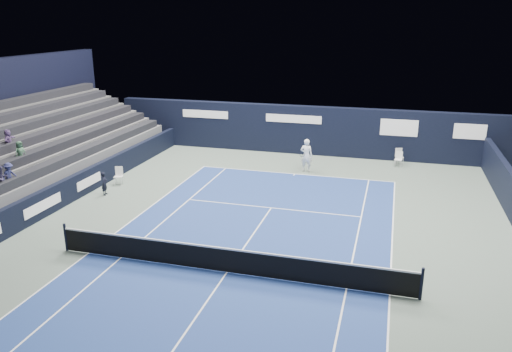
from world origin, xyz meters
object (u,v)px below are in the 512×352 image
Objects in this scene: tennis_net at (227,259)px; line_judge_chair at (119,174)px; folding_chair_back_a at (399,158)px; folding_chair_back_b at (399,155)px; tennis_player at (306,155)px.

line_judge_chair is at bearing 138.46° from tennis_net.
folding_chair_back_a is 0.07× the size of tennis_net.
tennis_net reaches higher than folding_chair_back_b.
tennis_net is (-5.64, -15.67, -0.03)m from folding_chair_back_b.
line_judge_chair is (-14.27, -7.42, 0.02)m from folding_chair_back_a.
folding_chair_back_b is 1.01× the size of line_judge_chair.
folding_chair_back_b is at bearing 100.74° from folding_chair_back_a.
tennis_player reaches higher than tennis_net.
tennis_player is (0.52, 12.59, 0.45)m from tennis_net.
tennis_net is at bearing -92.35° from tennis_player.
line_judge_chair is 0.07× the size of tennis_net.
line_judge_chair is at bearing -151.74° from tennis_player.
line_judge_chair is 0.49× the size of tennis_player.
tennis_net is at bearing -54.37° from line_judge_chair.
tennis_player is at bearing 15.43° from line_judge_chair.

